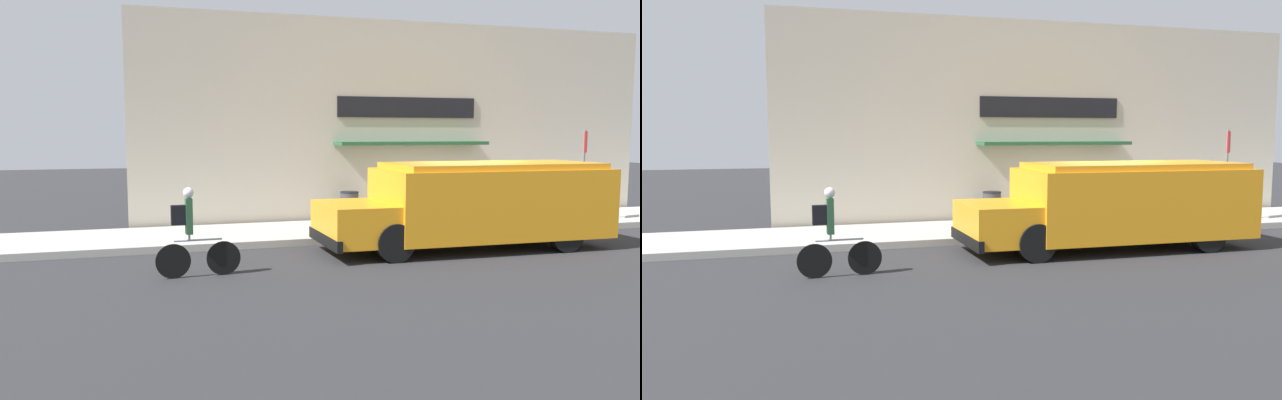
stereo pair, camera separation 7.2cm
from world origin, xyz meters
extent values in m
plane|color=#2B2B2D|center=(0.00, 0.00, 0.00)|extent=(70.00, 70.00, 0.00)
cube|color=#ADAAA3|center=(0.00, 1.49, 0.08)|extent=(28.00, 2.97, 0.17)
cube|color=beige|center=(0.00, 3.20, 2.95)|extent=(16.21, 0.18, 5.91)
cube|color=black|center=(-0.10, 3.09, 3.40)|extent=(4.40, 0.05, 0.59)
cube|color=#235633|center=(-0.10, 2.73, 2.35)|extent=(4.62, 0.77, 0.10)
cube|color=orange|center=(-0.07, -1.43, 1.06)|extent=(5.26, 2.32, 1.56)
cube|color=orange|center=(-3.39, -1.37, 0.71)|extent=(1.45, 2.07, 0.86)
cube|color=orange|center=(-0.07, -1.43, 1.91)|extent=(4.84, 2.14, 0.13)
cube|color=black|center=(-4.06, -1.36, 0.38)|extent=(0.16, 2.18, 0.24)
cube|color=red|center=(-1.48, -0.04, 1.14)|extent=(0.03, 0.44, 0.44)
cylinder|color=black|center=(-2.82, -0.43, 0.40)|extent=(0.81, 0.27, 0.81)
cylinder|color=black|center=(-2.85, -2.34, 0.40)|extent=(0.81, 0.27, 0.81)
cylinder|color=black|center=(1.29, -0.50, 0.40)|extent=(0.81, 0.27, 0.81)
cylinder|color=black|center=(1.26, -2.41, 0.40)|extent=(0.81, 0.27, 0.81)
cylinder|color=black|center=(-6.39, -2.45, 0.32)|extent=(0.64, 0.06, 0.64)
cylinder|color=black|center=(-7.31, -2.49, 0.32)|extent=(0.64, 0.06, 0.64)
cylinder|color=#999EA3|center=(-6.85, -2.47, 0.69)|extent=(0.88, 0.07, 0.04)
cylinder|color=#999EA3|center=(-7.01, -2.47, 0.75)|extent=(0.04, 0.04, 0.12)
cube|color=#2D5B38|center=(-7.01, -2.47, 1.14)|extent=(0.13, 0.20, 0.66)
sphere|color=white|center=(-7.01, -2.47, 1.57)|extent=(0.20, 0.20, 0.20)
cube|color=black|center=(-7.20, -2.48, 1.17)|extent=(0.26, 0.15, 0.36)
cylinder|color=slate|center=(4.25, 0.72, 1.46)|extent=(0.07, 0.07, 2.58)
cube|color=red|center=(4.25, 0.67, 2.40)|extent=(0.45, 0.45, 0.60)
cylinder|color=#38383D|center=(-2.11, 2.56, 0.56)|extent=(0.52, 0.52, 0.80)
cylinder|color=black|center=(-2.11, 2.56, 0.98)|extent=(0.53, 0.53, 0.04)
camera|label=1|loc=(-7.99, -13.97, 2.66)|focal=35.00mm
camera|label=2|loc=(-7.92, -13.99, 2.66)|focal=35.00mm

